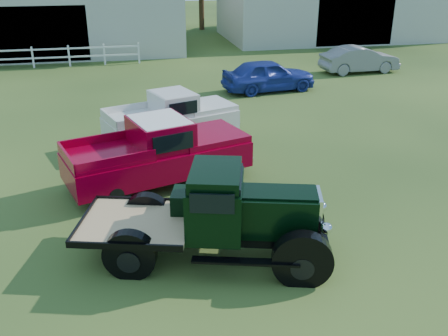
{
  "coord_description": "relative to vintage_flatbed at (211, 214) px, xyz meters",
  "views": [
    {
      "loc": [
        -2.23,
        -10.29,
        6.17
      ],
      "look_at": [
        0.2,
        1.2,
        1.05
      ],
      "focal_mm": 40.0,
      "sensor_mm": 36.0,
      "label": 1
    }
  ],
  "objects": [
    {
      "name": "ground",
      "position": [
        0.58,
        1.15,
        -1.05
      ],
      "size": [
        120.0,
        120.0,
        0.0
      ],
      "primitive_type": "plane",
      "color": "#253A17"
    },
    {
      "name": "misc_car_grey",
      "position": [
        11.33,
        16.2,
        -0.35
      ],
      "size": [
        4.35,
        1.71,
        1.41
      ],
      "primitive_type": "imported",
      "rotation": [
        0.0,
        0.0,
        1.62
      ],
      "color": "slate",
      "rests_on": "ground"
    },
    {
      "name": "fence_rail",
      "position": [
        -7.42,
        21.15,
        -0.45
      ],
      "size": [
        14.2,
        0.16,
        1.2
      ],
      "primitive_type": null,
      "color": "white",
      "rests_on": "ground"
    },
    {
      "name": "vintage_flatbed",
      "position": [
        0.0,
        0.0,
        0.0
      ],
      "size": [
        5.68,
        3.47,
        2.1
      ],
      "primitive_type": null,
      "rotation": [
        0.0,
        0.0,
        -0.28
      ],
      "color": "black",
      "rests_on": "ground"
    },
    {
      "name": "shed_right",
      "position": [
        14.58,
        28.15,
        1.55
      ],
      "size": [
        16.8,
        9.2,
        5.2
      ],
      "primitive_type": null,
      "color": "#9F9E8C",
      "rests_on": "ground"
    },
    {
      "name": "white_pickup",
      "position": [
        -0.01,
        7.42,
        -0.19
      ],
      "size": [
        5.03,
        3.22,
        1.73
      ],
      "primitive_type": null,
      "rotation": [
        0.0,
        0.0,
        0.32
      ],
      "color": "silver",
      "rests_on": "ground"
    },
    {
      "name": "red_pickup",
      "position": [
        -0.78,
        4.05,
        -0.08
      ],
      "size": [
        5.7,
        3.54,
        1.94
      ],
      "primitive_type": null,
      "rotation": [
        0.0,
        0.0,
        0.3
      ],
      "color": "maroon",
      "rests_on": "ground"
    },
    {
      "name": "misc_car_blue",
      "position": [
        5.29,
        13.4,
        -0.3
      ],
      "size": [
        4.61,
        2.34,
        1.5
      ],
      "primitive_type": "imported",
      "rotation": [
        0.0,
        0.0,
        1.7
      ],
      "color": "navy",
      "rests_on": "ground"
    },
    {
      "name": "shed_left",
      "position": [
        -6.42,
        27.15,
        1.75
      ],
      "size": [
        18.8,
        10.2,
        5.6
      ],
      "primitive_type": null,
      "color": "#9F9E8C",
      "rests_on": "ground"
    }
  ]
}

